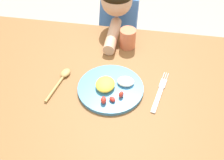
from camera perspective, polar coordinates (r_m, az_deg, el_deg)
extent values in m
cube|color=brown|center=(1.12, -1.87, -1.31)|extent=(1.49, 0.81, 0.04)
cube|color=brown|center=(1.78, -20.72, 0.41)|extent=(0.07, 0.07, 0.69)
cylinder|color=#4188C0|center=(1.07, -0.31, -1.78)|extent=(0.26, 0.26, 0.02)
ellipsoid|color=yellow|center=(1.06, -1.45, -0.89)|extent=(0.08, 0.09, 0.03)
ellipsoid|color=red|center=(1.00, -1.81, -4.28)|extent=(0.03, 0.03, 0.03)
ellipsoid|color=red|center=(1.01, 0.06, -4.10)|extent=(0.03, 0.03, 0.02)
ellipsoid|color=red|center=(1.02, 1.96, -3.08)|extent=(0.02, 0.03, 0.03)
ellipsoid|color=white|center=(1.07, 2.90, -0.45)|extent=(0.07, 0.06, 0.02)
cube|color=silver|center=(1.05, 9.58, -4.12)|extent=(0.04, 0.14, 0.01)
cube|color=silver|center=(1.12, 10.73, -0.74)|extent=(0.03, 0.05, 0.01)
cylinder|color=silver|center=(1.15, 11.67, 0.68)|extent=(0.01, 0.04, 0.00)
cylinder|color=silver|center=(1.15, 11.26, 0.79)|extent=(0.01, 0.04, 0.00)
cylinder|color=silver|center=(1.15, 10.85, 0.90)|extent=(0.01, 0.04, 0.00)
cylinder|color=tan|center=(1.10, -12.12, -1.94)|extent=(0.04, 0.14, 0.01)
ellipsoid|color=tan|center=(1.15, -9.84, 1.49)|extent=(0.05, 0.06, 0.02)
cylinder|color=#D9704B|center=(1.26, 3.36, 8.82)|extent=(0.07, 0.07, 0.09)
cube|color=#3B3A5D|center=(1.82, 1.44, 1.62)|extent=(0.20, 0.12, 0.52)
cube|color=#3F72BF|center=(1.51, 1.32, 10.84)|extent=(0.20, 0.25, 0.34)
sphere|color=#D8A884|center=(1.34, 1.01, 16.51)|extent=(0.15, 0.15, 0.15)
cylinder|color=#D8A884|center=(1.31, 0.15, 9.45)|extent=(0.05, 0.24, 0.05)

